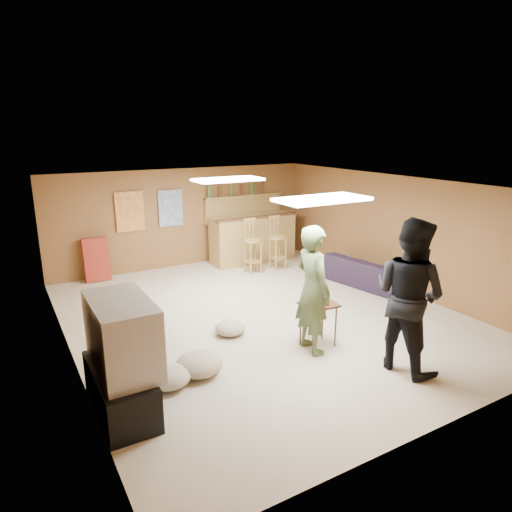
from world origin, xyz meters
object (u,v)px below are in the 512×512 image
person_olive (313,289)px  person_black (409,295)px  tray_table (318,325)px  tv_body (122,335)px  bar_counter (253,239)px  sofa (363,271)px

person_olive → person_black: bearing=-140.8°
tray_table → tv_body: bearing=-176.6°
bar_counter → person_black: 5.41m
tv_body → bar_counter: (4.15, 4.45, -0.35)m
person_black → person_olive: bearing=28.8°
person_olive → sofa: bearing=-53.6°
tv_body → sofa: 5.64m
sofa → tray_table: bearing=115.4°
bar_counter → person_olive: (-1.51, -4.34, 0.36)m
tv_body → person_black: (3.40, -0.89, 0.10)m
tv_body → person_black: bearing=-14.7°
sofa → tv_body: bearing=100.2°
sofa → bar_counter: bearing=14.1°
person_black → bar_counter: bearing=-16.4°
tv_body → person_olive: (2.64, 0.11, 0.01)m
bar_counter → person_olive: 4.61m
tray_table → sofa: bearing=35.2°
person_olive → sofa: (2.63, 1.80, -0.63)m
person_olive → bar_counter: bearing=-17.2°
bar_counter → sofa: size_ratio=1.06×
tv_body → bar_counter: size_ratio=0.55×
sofa → tray_table: tray_table is taller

